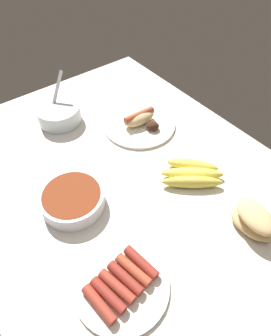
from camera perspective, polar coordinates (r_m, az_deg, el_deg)
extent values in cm
cube|color=silver|center=(87.58, -1.65, -2.92)|extent=(120.00, 90.00, 3.00)
cylinder|color=silver|center=(107.61, -14.87, 10.29)|extent=(15.29, 15.29, 6.03)
cylinder|color=beige|center=(106.90, -14.99, 10.79)|extent=(13.45, 13.45, 2.71)
cube|color=#B7B7BC|center=(107.40, -15.44, 14.07)|extent=(3.88, 9.31, 13.74)
ellipsoid|color=#E5D14C|center=(84.89, 11.15, -2.75)|extent=(13.55, 15.93, 3.86)
ellipsoid|color=#E5D14C|center=(87.23, 11.18, -1.10)|extent=(14.62, 16.71, 3.49)
ellipsoid|color=#E5D14C|center=(89.48, 11.23, 0.55)|extent=(14.01, 13.00, 3.56)
cylinder|color=white|center=(103.83, 0.70, 8.72)|extent=(25.71, 25.71, 1.00)
ellipsoid|color=#E5C689|center=(102.13, 0.72, 9.88)|extent=(6.58, 12.29, 4.40)
cylinder|color=#AD472D|center=(101.37, 0.72, 10.42)|extent=(2.96, 11.52, 2.40)
ellipsoid|color=#381E14|center=(100.14, 3.42, 8.28)|extent=(5.52, 5.68, 2.80)
cylinder|color=white|center=(80.89, -12.33, -6.11)|extent=(17.52, 17.52, 4.77)
cylinder|color=maroon|center=(79.32, -12.56, -5.28)|extent=(15.77, 15.77, 1.00)
cylinder|color=white|center=(70.51, -2.82, -22.10)|extent=(22.00, 22.00, 1.00)
cylinder|color=maroon|center=(70.56, 1.10, -18.14)|extent=(9.80, 3.66, 2.34)
cylinder|color=#AD472D|center=(69.85, -0.44, -19.53)|extent=(9.83, 4.16, 2.34)
cylinder|color=maroon|center=(69.21, -2.05, -20.94)|extent=(9.83, 4.05, 2.34)
cylinder|color=#9E3828|center=(68.67, -3.71, -22.35)|extent=(9.84, 4.32, 2.34)
cylinder|color=maroon|center=(68.23, -5.43, -23.76)|extent=(9.82, 3.97, 2.34)
cylinder|color=#9E3828|center=(67.88, -7.21, -25.17)|extent=(9.75, 3.33, 2.34)
ellipsoid|color=tan|center=(81.26, 22.03, -10.30)|extent=(12.33, 8.16, 3.60)
ellipsoid|color=#DBB77A|center=(78.46, 22.69, -8.82)|extent=(12.91, 9.28, 3.60)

